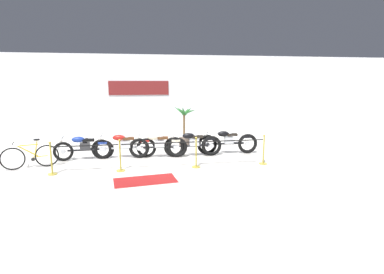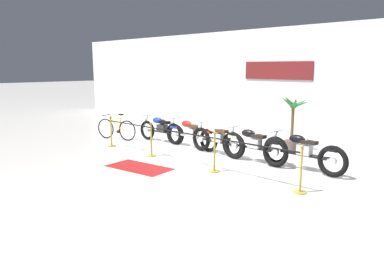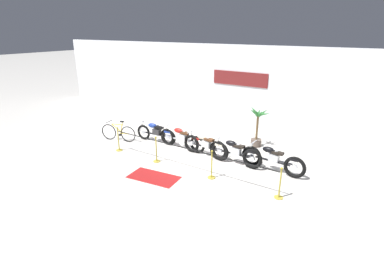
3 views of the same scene
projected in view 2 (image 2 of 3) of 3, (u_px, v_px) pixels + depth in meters
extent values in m
plane|color=silver|center=(206.00, 157.00, 11.22)|extent=(120.00, 120.00, 0.00)
cube|color=white|center=(294.00, 82.00, 14.49)|extent=(28.00, 0.25, 4.20)
cube|color=maroon|center=(277.00, 71.00, 14.76)|extent=(3.01, 0.04, 0.70)
torus|color=black|center=(147.00, 130.00, 13.91)|extent=(0.72, 0.15, 0.71)
torus|color=black|center=(176.00, 135.00, 13.00)|extent=(0.72, 0.15, 0.71)
cylinder|color=silver|center=(147.00, 130.00, 13.91)|extent=(0.17, 0.09, 0.17)
cylinder|color=silver|center=(176.00, 135.00, 13.00)|extent=(0.17, 0.09, 0.17)
cylinder|color=silver|center=(146.00, 122.00, 13.91)|extent=(0.31, 0.07, 0.59)
cube|color=#2D2D30|center=(162.00, 128.00, 13.39)|extent=(0.37, 0.24, 0.26)
cylinder|color=#2D2D30|center=(161.00, 122.00, 13.38)|extent=(0.19, 0.12, 0.24)
cylinder|color=#2D2D30|center=(163.00, 123.00, 13.33)|extent=(0.19, 0.12, 0.24)
cylinder|color=silver|center=(171.00, 132.00, 13.34)|extent=(0.70, 0.11, 0.07)
cube|color=black|center=(161.00, 132.00, 13.45)|extent=(1.15, 0.13, 0.06)
ellipsoid|color=navy|center=(158.00, 120.00, 13.49)|extent=(0.47, 0.25, 0.22)
cube|color=black|center=(165.00, 122.00, 13.27)|extent=(0.41, 0.22, 0.09)
cube|color=navy|center=(175.00, 127.00, 12.99)|extent=(0.33, 0.18, 0.08)
cylinder|color=silver|center=(147.00, 116.00, 13.80)|extent=(0.07, 0.62, 0.04)
sphere|color=silver|center=(146.00, 119.00, 13.87)|extent=(0.14, 0.14, 0.14)
torus|color=black|center=(174.00, 134.00, 13.06)|extent=(0.76, 0.15, 0.75)
torus|color=black|center=(209.00, 140.00, 11.89)|extent=(0.76, 0.15, 0.75)
cylinder|color=silver|center=(174.00, 134.00, 13.06)|extent=(0.18, 0.09, 0.18)
cylinder|color=silver|center=(209.00, 140.00, 11.89)|extent=(0.18, 0.09, 0.18)
cylinder|color=silver|center=(172.00, 125.00, 13.07)|extent=(0.31, 0.07, 0.59)
cube|color=silver|center=(192.00, 132.00, 12.41)|extent=(0.37, 0.23, 0.26)
cylinder|color=silver|center=(191.00, 126.00, 12.40)|extent=(0.18, 0.12, 0.24)
cylinder|color=silver|center=(192.00, 126.00, 12.34)|extent=(0.18, 0.12, 0.24)
cylinder|color=silver|center=(201.00, 137.00, 12.32)|extent=(0.70, 0.10, 0.07)
cube|color=#ADAFB5|center=(190.00, 136.00, 12.47)|extent=(1.33, 0.11, 0.06)
ellipsoid|color=#B21E19|center=(187.00, 124.00, 12.52)|extent=(0.47, 0.24, 0.22)
cube|color=#4C2D19|center=(194.00, 126.00, 12.28)|extent=(0.41, 0.22, 0.09)
cube|color=#B21E19|center=(207.00, 132.00, 11.88)|extent=(0.33, 0.17, 0.08)
cylinder|color=silver|center=(174.00, 118.00, 12.94)|extent=(0.06, 0.62, 0.04)
sphere|color=silver|center=(173.00, 122.00, 13.03)|extent=(0.14, 0.14, 0.14)
torus|color=black|center=(201.00, 139.00, 12.03)|extent=(0.78, 0.19, 0.77)
torus|color=black|center=(235.00, 146.00, 10.98)|extent=(0.78, 0.19, 0.77)
cylinder|color=silver|center=(201.00, 139.00, 12.03)|extent=(0.18, 0.09, 0.18)
cylinder|color=silver|center=(235.00, 146.00, 10.98)|extent=(0.18, 0.09, 0.18)
cylinder|color=silver|center=(199.00, 130.00, 12.05)|extent=(0.31, 0.08, 0.59)
cube|color=silver|center=(219.00, 138.00, 11.44)|extent=(0.38, 0.25, 0.26)
cylinder|color=silver|center=(218.00, 131.00, 11.43)|extent=(0.19, 0.12, 0.24)
cylinder|color=silver|center=(220.00, 131.00, 11.37)|extent=(0.19, 0.12, 0.24)
cylinder|color=silver|center=(229.00, 143.00, 11.34)|extent=(0.70, 0.13, 0.07)
cube|color=black|center=(217.00, 142.00, 11.50)|extent=(1.15, 0.15, 0.06)
ellipsoid|color=beige|center=(213.00, 128.00, 11.56)|extent=(0.48, 0.26, 0.22)
cube|color=#4C2D19|center=(222.00, 131.00, 11.31)|extent=(0.41, 0.23, 0.09)
cube|color=beige|center=(234.00, 137.00, 10.97)|extent=(0.33, 0.19, 0.08)
cylinder|color=silver|center=(202.00, 122.00, 11.92)|extent=(0.09, 0.62, 0.04)
sphere|color=silver|center=(200.00, 126.00, 12.00)|extent=(0.14, 0.14, 0.14)
torus|color=black|center=(233.00, 145.00, 11.09)|extent=(0.79, 0.16, 0.79)
torus|color=black|center=(275.00, 153.00, 10.07)|extent=(0.79, 0.16, 0.79)
cylinder|color=silver|center=(233.00, 145.00, 11.09)|extent=(0.19, 0.09, 0.18)
cylinder|color=silver|center=(275.00, 153.00, 10.07)|extent=(0.19, 0.09, 0.18)
cylinder|color=silver|center=(231.00, 135.00, 11.10)|extent=(0.30, 0.06, 0.59)
cube|color=silver|center=(255.00, 143.00, 10.52)|extent=(0.37, 0.23, 0.26)
cylinder|color=silver|center=(254.00, 136.00, 10.51)|extent=(0.18, 0.11, 0.24)
cylinder|color=silver|center=(256.00, 137.00, 10.45)|extent=(0.18, 0.11, 0.24)
cylinder|color=silver|center=(266.00, 149.00, 10.43)|extent=(0.70, 0.09, 0.07)
cube|color=black|center=(253.00, 148.00, 10.58)|extent=(1.17, 0.09, 0.06)
ellipsoid|color=black|center=(248.00, 133.00, 10.63)|extent=(0.47, 0.23, 0.22)
cube|color=black|center=(259.00, 136.00, 10.39)|extent=(0.41, 0.21, 0.09)
cube|color=black|center=(274.00, 142.00, 10.06)|extent=(0.32, 0.17, 0.08)
cylinder|color=silver|center=(234.00, 127.00, 10.98)|extent=(0.05, 0.62, 0.04)
sphere|color=silver|center=(232.00, 131.00, 11.06)|extent=(0.14, 0.14, 0.14)
torus|color=black|center=(276.00, 151.00, 10.32)|extent=(0.80, 0.18, 0.80)
torus|color=black|center=(333.00, 161.00, 9.13)|extent=(0.80, 0.18, 0.80)
cylinder|color=silver|center=(276.00, 151.00, 10.32)|extent=(0.19, 0.09, 0.19)
cylinder|color=silver|center=(333.00, 161.00, 9.13)|extent=(0.19, 0.09, 0.19)
cylinder|color=silver|center=(273.00, 140.00, 10.33)|extent=(0.31, 0.07, 0.59)
cube|color=silver|center=(304.00, 150.00, 9.66)|extent=(0.37, 0.24, 0.26)
cylinder|color=silver|center=(303.00, 142.00, 9.65)|extent=(0.18, 0.12, 0.24)
cylinder|color=silver|center=(306.00, 143.00, 9.59)|extent=(0.18, 0.12, 0.24)
cylinder|color=silver|center=(318.00, 156.00, 9.57)|extent=(0.70, 0.11, 0.07)
cube|color=black|center=(302.00, 155.00, 9.72)|extent=(1.33, 0.14, 0.06)
ellipsoid|color=black|center=(297.00, 139.00, 9.78)|extent=(0.47, 0.25, 0.22)
cube|color=black|center=(310.00, 142.00, 9.53)|extent=(0.41, 0.22, 0.09)
cube|color=black|center=(332.00, 150.00, 9.12)|extent=(0.33, 0.18, 0.08)
cylinder|color=silver|center=(277.00, 131.00, 10.20)|extent=(0.07, 0.62, 0.04)
sphere|color=silver|center=(274.00, 136.00, 10.29)|extent=(0.14, 0.14, 0.14)
torus|color=black|center=(106.00, 128.00, 14.17)|extent=(0.74, 0.24, 0.75)
torus|color=black|center=(127.00, 131.00, 13.69)|extent=(0.74, 0.24, 0.75)
cylinder|color=gold|center=(115.00, 124.00, 13.91)|extent=(0.59, 0.19, 0.43)
cylinder|color=gold|center=(116.00, 118.00, 13.85)|extent=(0.54, 0.18, 0.04)
cylinder|color=gold|center=(120.00, 122.00, 13.78)|extent=(0.15, 0.07, 0.55)
cube|color=black|center=(121.00, 114.00, 13.71)|extent=(0.19, 0.12, 0.05)
cylinder|color=gold|center=(123.00, 130.00, 13.79)|extent=(0.45, 0.15, 0.03)
cylinder|color=black|center=(106.00, 115.00, 14.05)|extent=(0.15, 0.47, 0.03)
cylinder|color=black|center=(118.00, 132.00, 13.91)|extent=(0.13, 0.08, 0.12)
cylinder|color=brown|center=(291.00, 145.00, 12.23)|extent=(0.48, 0.48, 0.32)
cylinder|color=brown|center=(292.00, 123.00, 12.10)|extent=(0.10, 0.10, 1.13)
cone|color=#337F38|center=(300.00, 104.00, 11.80)|extent=(0.62, 0.21, 0.32)
cone|color=#337F38|center=(300.00, 103.00, 12.00)|extent=(0.43, 0.51, 0.41)
cone|color=#337F38|center=(295.00, 103.00, 12.17)|extent=(0.25, 0.51, 0.34)
cone|color=#337F38|center=(289.00, 101.00, 12.16)|extent=(0.57, 0.34, 0.46)
cone|color=#337F38|center=(288.00, 102.00, 12.00)|extent=(0.47, 0.41, 0.46)
cone|color=#337F38|center=(289.00, 101.00, 11.89)|extent=(0.29, 0.48, 0.48)
cone|color=#337F38|center=(295.00, 102.00, 11.75)|extent=(0.47, 0.53, 0.50)
cylinder|color=gold|center=(112.00, 146.00, 12.79)|extent=(0.28, 0.28, 0.03)
cylinder|color=gold|center=(111.00, 132.00, 12.70)|extent=(0.05, 0.05, 0.95)
sphere|color=gold|center=(111.00, 117.00, 12.61)|extent=(0.08, 0.08, 0.08)
cylinder|color=black|center=(130.00, 124.00, 11.92)|extent=(2.01, 0.04, 0.04)
cylinder|color=black|center=(180.00, 132.00, 10.37)|extent=(2.40, 0.04, 0.04)
cylinder|color=black|center=(254.00, 145.00, 8.71)|extent=(2.31, 0.04, 0.04)
cylinder|color=gold|center=(152.00, 156.00, 11.38)|extent=(0.28, 0.28, 0.03)
cylinder|color=gold|center=(151.00, 140.00, 11.29)|extent=(0.05, 0.05, 0.95)
sphere|color=gold|center=(151.00, 123.00, 11.19)|extent=(0.08, 0.08, 0.08)
cylinder|color=gold|center=(214.00, 171.00, 9.69)|extent=(0.28, 0.28, 0.03)
cylinder|color=gold|center=(214.00, 153.00, 9.60)|extent=(0.05, 0.05, 0.95)
sphere|color=gold|center=(215.00, 133.00, 9.50)|extent=(0.08, 0.08, 0.08)
cylinder|color=gold|center=(300.00, 192.00, 8.06)|extent=(0.28, 0.28, 0.03)
cylinder|color=gold|center=(301.00, 170.00, 7.97)|extent=(0.05, 0.05, 0.95)
sphere|color=gold|center=(302.00, 147.00, 7.87)|extent=(0.08, 0.08, 0.08)
cube|color=maroon|center=(139.00, 167.00, 10.08)|extent=(1.91, 1.14, 0.01)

